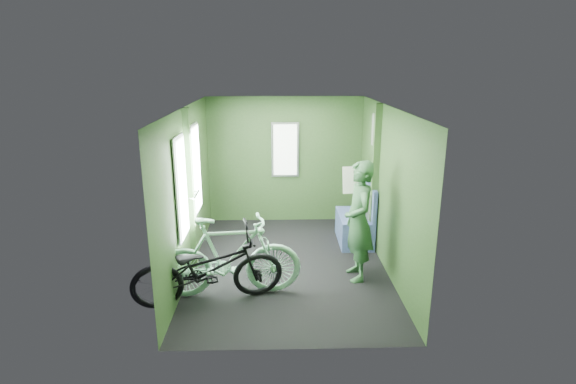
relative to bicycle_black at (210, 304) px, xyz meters
name	(u,v)px	position (x,y,z in m)	size (l,w,h in m)	color
room	(285,170)	(0.96, 1.10, 1.44)	(4.00, 4.02, 2.31)	black
bicycle_black	(210,304)	(0.00, 0.00, 0.00)	(0.64, 1.85, 0.97)	black
bicycle_mint	(231,296)	(0.23, 0.18, 0.00)	(0.51, 1.82, 1.09)	#A1E7C4
passenger	(359,221)	(1.93, 0.67, 0.83)	(0.45, 0.69, 1.65)	#335E39
waste_box	(364,218)	(2.26, 1.86, 0.45)	(0.26, 0.37, 0.89)	gray
bench_seat	(356,225)	(2.14, 1.96, 0.29)	(0.53, 0.94, 0.99)	navy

